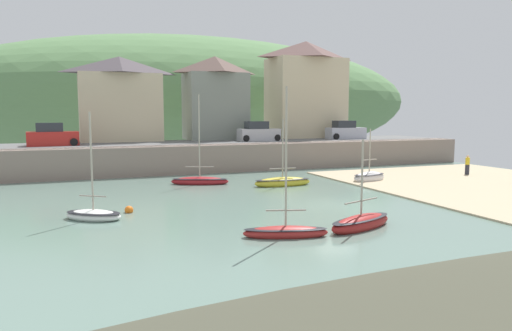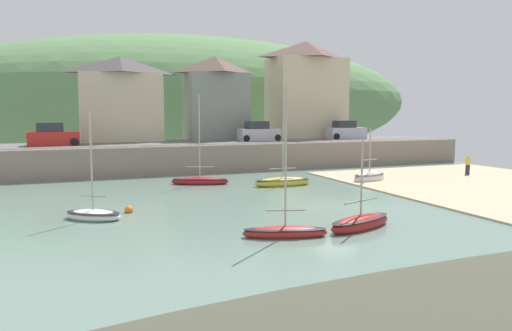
{
  "view_description": "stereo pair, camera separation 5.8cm",
  "coord_description": "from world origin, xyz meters",
  "px_view_note": "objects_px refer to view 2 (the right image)",
  "views": [
    {
      "loc": [
        -13.81,
        -22.97,
        5.21
      ],
      "look_at": [
        -3.02,
        4.54,
        1.89
      ],
      "focal_mm": 33.18,
      "sensor_mm": 36.0,
      "label": 1
    },
    {
      "loc": [
        -13.76,
        -22.99,
        5.21
      ],
      "look_at": [
        -3.02,
        4.54,
        1.89
      ],
      "focal_mm": 33.18,
      "sensor_mm": 36.0,
      "label": 2
    }
  ],
  "objects_px": {
    "parked_car_end_of_row": "(346,131)",
    "waterfront_building_right": "(306,89)",
    "sailboat_tall_mast": "(93,215)",
    "mooring_buoy": "(129,210)",
    "parked_car_by_wall": "(259,133)",
    "fishing_boat_green": "(361,223)",
    "sailboat_white_hull": "(283,182)",
    "sailboat_blue_trim": "(285,231)",
    "sailboat_nearest_shore": "(200,181)",
    "waterfront_building_left": "(121,98)",
    "person_on_slipway": "(468,164)",
    "parked_car_near_slipway": "(53,136)",
    "sailboat_far_left": "(369,177)",
    "waterfront_building_centre": "(216,97)"
  },
  "relations": [
    {
      "from": "parked_car_end_of_row",
      "to": "waterfront_building_right",
      "type": "bearing_deg",
      "value": 122.16
    },
    {
      "from": "sailboat_tall_mast",
      "to": "mooring_buoy",
      "type": "bearing_deg",
      "value": 64.14
    },
    {
      "from": "sailboat_tall_mast",
      "to": "parked_car_by_wall",
      "type": "xyz_separation_m",
      "value": [
        16.5,
        19.59,
        2.97
      ]
    },
    {
      "from": "fishing_boat_green",
      "to": "sailboat_white_hull",
      "type": "distance_m",
      "value": 12.83
    },
    {
      "from": "sailboat_blue_trim",
      "to": "sailboat_nearest_shore",
      "type": "xyz_separation_m",
      "value": [
        0.39,
        15.67,
        0.01
      ]
    },
    {
      "from": "sailboat_nearest_shore",
      "to": "waterfront_building_left",
      "type": "bearing_deg",
      "value": 126.55
    },
    {
      "from": "fishing_boat_green",
      "to": "mooring_buoy",
      "type": "distance_m",
      "value": 11.89
    },
    {
      "from": "person_on_slipway",
      "to": "parked_car_near_slipway",
      "type": "bearing_deg",
      "value": 156.47
    },
    {
      "from": "sailboat_far_left",
      "to": "parked_car_end_of_row",
      "type": "relative_size",
      "value": 1.01
    },
    {
      "from": "sailboat_white_hull",
      "to": "sailboat_far_left",
      "type": "bearing_deg",
      "value": -1.58
    },
    {
      "from": "waterfront_building_centre",
      "to": "parked_car_end_of_row",
      "type": "bearing_deg",
      "value": -18.93
    },
    {
      "from": "fishing_boat_green",
      "to": "waterfront_building_right",
      "type": "bearing_deg",
      "value": 47.17
    },
    {
      "from": "parked_car_near_slipway",
      "to": "mooring_buoy",
      "type": "xyz_separation_m",
      "value": [
        4.16,
        -18.62,
        -3.07
      ]
    },
    {
      "from": "parked_car_by_wall",
      "to": "mooring_buoy",
      "type": "height_order",
      "value": "parked_car_by_wall"
    },
    {
      "from": "parked_car_near_slipway",
      "to": "sailboat_far_left",
      "type": "bearing_deg",
      "value": -35.61
    },
    {
      "from": "waterfront_building_right",
      "to": "sailboat_far_left",
      "type": "xyz_separation_m",
      "value": [
        -3.99,
        -18.3,
        -7.52
      ]
    },
    {
      "from": "waterfront_building_right",
      "to": "sailboat_tall_mast",
      "type": "relative_size",
      "value": 1.99
    },
    {
      "from": "waterfront_building_left",
      "to": "fishing_boat_green",
      "type": "xyz_separation_m",
      "value": [
        7.4,
        -30.45,
        -6.3
      ]
    },
    {
      "from": "fishing_boat_green",
      "to": "parked_car_near_slipway",
      "type": "height_order",
      "value": "parked_car_near_slipway"
    },
    {
      "from": "waterfront_building_right",
      "to": "parked_car_by_wall",
      "type": "bearing_deg",
      "value": -149.18
    },
    {
      "from": "sailboat_tall_mast",
      "to": "person_on_slipway",
      "type": "xyz_separation_m",
      "value": [
        29.59,
        5.68,
        0.75
      ]
    },
    {
      "from": "waterfront_building_centre",
      "to": "person_on_slipway",
      "type": "xyz_separation_m",
      "value": [
        16.17,
        -18.41,
        -5.81
      ]
    },
    {
      "from": "waterfront_building_centre",
      "to": "waterfront_building_right",
      "type": "bearing_deg",
      "value": 0.0
    },
    {
      "from": "waterfront_building_centre",
      "to": "mooring_buoy",
      "type": "distance_m",
      "value": 26.72
    },
    {
      "from": "sailboat_white_hull",
      "to": "parked_car_by_wall",
      "type": "bearing_deg",
      "value": 78.42
    },
    {
      "from": "waterfront_building_centre",
      "to": "parked_car_end_of_row",
      "type": "height_order",
      "value": "waterfront_building_centre"
    },
    {
      "from": "sailboat_white_hull",
      "to": "parked_car_by_wall",
      "type": "xyz_separation_m",
      "value": [
        3.41,
        13.26,
        2.93
      ]
    },
    {
      "from": "fishing_boat_green",
      "to": "parked_car_end_of_row",
      "type": "relative_size",
      "value": 1.01
    },
    {
      "from": "sailboat_far_left",
      "to": "parked_car_end_of_row",
      "type": "height_order",
      "value": "parked_car_end_of_row"
    },
    {
      "from": "mooring_buoy",
      "to": "sailboat_blue_trim",
      "type": "bearing_deg",
      "value": -52.99
    },
    {
      "from": "sailboat_blue_trim",
      "to": "sailboat_nearest_shore",
      "type": "bearing_deg",
      "value": 106.0
    },
    {
      "from": "waterfront_building_left",
      "to": "waterfront_building_centre",
      "type": "relative_size",
      "value": 0.95
    },
    {
      "from": "waterfront_building_centre",
      "to": "parked_car_end_of_row",
      "type": "xyz_separation_m",
      "value": [
        13.12,
        -4.5,
        -3.59
      ]
    },
    {
      "from": "waterfront_building_left",
      "to": "parked_car_end_of_row",
      "type": "distance_m",
      "value": 23.46
    },
    {
      "from": "sailboat_nearest_shore",
      "to": "person_on_slipway",
      "type": "distance_m",
      "value": 22.12
    },
    {
      "from": "waterfront_building_left",
      "to": "parked_car_by_wall",
      "type": "distance_m",
      "value": 13.92
    },
    {
      "from": "waterfront_building_left",
      "to": "parked_car_by_wall",
      "type": "relative_size",
      "value": 1.99
    },
    {
      "from": "parked_car_by_wall",
      "to": "mooring_buoy",
      "type": "xyz_separation_m",
      "value": [
        -14.7,
        -18.62,
        -3.07
      ]
    },
    {
      "from": "sailboat_far_left",
      "to": "parked_car_end_of_row",
      "type": "distance_m",
      "value": 15.52
    },
    {
      "from": "sailboat_white_hull",
      "to": "fishing_boat_green",
      "type": "bearing_deg",
      "value": -95.81
    },
    {
      "from": "fishing_boat_green",
      "to": "parked_car_near_slipway",
      "type": "bearing_deg",
      "value": 97.61
    },
    {
      "from": "sailboat_tall_mast",
      "to": "person_on_slipway",
      "type": "height_order",
      "value": "sailboat_tall_mast"
    },
    {
      "from": "parked_car_end_of_row",
      "to": "person_on_slipway",
      "type": "xyz_separation_m",
      "value": [
        3.05,
        -13.91,
        -2.22
      ]
    },
    {
      "from": "waterfront_building_centre",
      "to": "fishing_boat_green",
      "type": "relative_size",
      "value": 2.05
    },
    {
      "from": "waterfront_building_centre",
      "to": "parked_car_end_of_row",
      "type": "distance_m",
      "value": 14.33
    },
    {
      "from": "waterfront_building_right",
      "to": "parked_car_near_slipway",
      "type": "bearing_deg",
      "value": -170.33
    },
    {
      "from": "sailboat_white_hull",
      "to": "sailboat_nearest_shore",
      "type": "bearing_deg",
      "value": 154.21
    },
    {
      "from": "waterfront_building_right",
      "to": "parked_car_end_of_row",
      "type": "bearing_deg",
      "value": -60.98
    },
    {
      "from": "sailboat_blue_trim",
      "to": "mooring_buoy",
      "type": "distance_m",
      "value": 9.27
    },
    {
      "from": "sailboat_blue_trim",
      "to": "mooring_buoy",
      "type": "xyz_separation_m",
      "value": [
        -5.58,
        7.4,
        -0.12
      ]
    }
  ]
}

